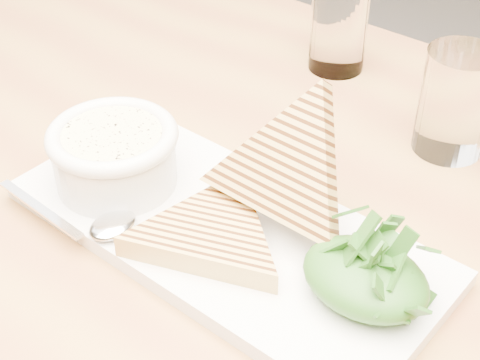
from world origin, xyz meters
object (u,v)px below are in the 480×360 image
Objects in this scene: table_top at (229,234)px; soup_bowl at (115,162)px; glass_near at (339,29)px; glass_far at (455,102)px; platter at (225,231)px.

soup_bowl reaches higher than table_top.
glass_near is at bearing 104.17° from table_top.
glass_near is 0.93× the size of glass_far.
soup_bowl is at bearing -172.93° from platter.
platter is 3.58× the size of glass_far.
table_top is at bearing -115.29° from glass_far.
glass_near is (-0.07, 0.29, 0.07)m from table_top.
glass_near reaches higher than table_top.
soup_bowl is 1.03× the size of glass_far.
glass_far reaches higher than platter.
table_top is 0.30m from glass_near.
glass_far is at bearing 51.71° from soup_bowl.
soup_bowl is 0.32m from glass_far.
table_top is at bearing -75.83° from glass_near.
glass_far is (0.10, 0.22, 0.07)m from table_top.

